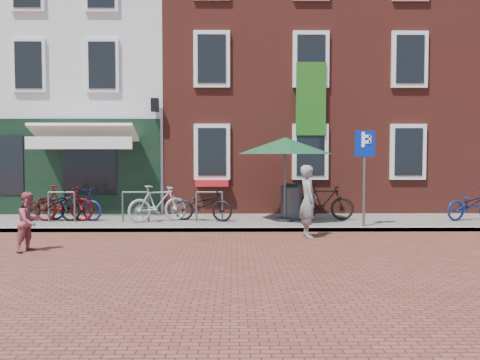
{
  "coord_description": "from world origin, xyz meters",
  "views": [
    {
      "loc": [
        1.17,
        -12.47,
        1.95
      ],
      "look_at": [
        1.32,
        0.11,
        1.29
      ],
      "focal_mm": 37.85,
      "sensor_mm": 36.0,
      "label": 1
    }
  ],
  "objects_px": {
    "litter_bin": "(291,200)",
    "parking_sign": "(365,161)",
    "woman": "(308,201)",
    "bicycle_0": "(51,205)",
    "boy": "(29,222)",
    "bicycle_3": "(158,203)",
    "bicycle_2": "(74,204)",
    "bicycle_1": "(64,203)",
    "bicycle_5": "(324,202)",
    "parasol": "(285,143)",
    "bicycle_6": "(471,204)",
    "bicycle_4": "(203,205)"
  },
  "relations": [
    {
      "from": "litter_bin",
      "to": "parking_sign",
      "type": "xyz_separation_m",
      "value": [
        1.7,
        -1.3,
        1.09
      ]
    },
    {
      "from": "woman",
      "to": "bicycle_0",
      "type": "relative_size",
      "value": 0.99
    },
    {
      "from": "litter_bin",
      "to": "boy",
      "type": "relative_size",
      "value": 0.92
    },
    {
      "from": "boy",
      "to": "bicycle_3",
      "type": "xyz_separation_m",
      "value": [
        2.0,
        3.65,
        -0.0
      ]
    },
    {
      "from": "litter_bin",
      "to": "bicycle_2",
      "type": "height_order",
      "value": "litter_bin"
    },
    {
      "from": "woman",
      "to": "parking_sign",
      "type": "bearing_deg",
      "value": -61.9
    },
    {
      "from": "parking_sign",
      "to": "bicycle_3",
      "type": "bearing_deg",
      "value": 169.7
    },
    {
      "from": "bicycle_0",
      "to": "bicycle_1",
      "type": "relative_size",
      "value": 1.03
    },
    {
      "from": "bicycle_2",
      "to": "bicycle_5",
      "type": "bearing_deg",
      "value": -77.3
    },
    {
      "from": "woman",
      "to": "boy",
      "type": "height_order",
      "value": "woman"
    },
    {
      "from": "litter_bin",
      "to": "bicycle_5",
      "type": "xyz_separation_m",
      "value": [
        0.91,
        -0.04,
        -0.07
      ]
    },
    {
      "from": "bicycle_1",
      "to": "bicycle_5",
      "type": "relative_size",
      "value": 1.0
    },
    {
      "from": "litter_bin",
      "to": "woman",
      "type": "xyz_separation_m",
      "value": [
        0.12,
        -2.36,
        0.18
      ]
    },
    {
      "from": "parasol",
      "to": "bicycle_0",
      "type": "distance_m",
      "value": 6.64
    },
    {
      "from": "boy",
      "to": "bicycle_6",
      "type": "distance_m",
      "value": 11.36
    },
    {
      "from": "parking_sign",
      "to": "bicycle_5",
      "type": "distance_m",
      "value": 1.89
    },
    {
      "from": "parasol",
      "to": "litter_bin",
      "type": "bearing_deg",
      "value": 49.3
    },
    {
      "from": "litter_bin",
      "to": "parasol",
      "type": "bearing_deg",
      "value": -130.7
    },
    {
      "from": "woman",
      "to": "bicycle_5",
      "type": "height_order",
      "value": "woman"
    },
    {
      "from": "parasol",
      "to": "bicycle_6",
      "type": "xyz_separation_m",
      "value": [
        5.21,
        0.14,
        -1.7
      ]
    },
    {
      "from": "bicycle_5",
      "to": "parasol",
      "type": "bearing_deg",
      "value": 108.22
    },
    {
      "from": "parking_sign",
      "to": "boy",
      "type": "relative_size",
      "value": 2.04
    },
    {
      "from": "litter_bin",
      "to": "bicycle_3",
      "type": "height_order",
      "value": "litter_bin"
    },
    {
      "from": "bicycle_0",
      "to": "bicycle_3",
      "type": "relative_size",
      "value": 1.03
    },
    {
      "from": "woman",
      "to": "bicycle_4",
      "type": "distance_m",
      "value": 3.37
    },
    {
      "from": "parking_sign",
      "to": "bicycle_3",
      "type": "xyz_separation_m",
      "value": [
        -5.37,
        0.97,
        -1.17
      ]
    },
    {
      "from": "parking_sign",
      "to": "litter_bin",
      "type": "bearing_deg",
      "value": 142.6
    },
    {
      "from": "bicycle_3",
      "to": "bicycle_5",
      "type": "height_order",
      "value": "same"
    },
    {
      "from": "bicycle_5",
      "to": "bicycle_1",
      "type": "bearing_deg",
      "value": 99.52
    },
    {
      "from": "bicycle_2",
      "to": "bicycle_5",
      "type": "relative_size",
      "value": 1.03
    },
    {
      "from": "bicycle_3",
      "to": "bicycle_6",
      "type": "relative_size",
      "value": 0.97
    },
    {
      "from": "litter_bin",
      "to": "bicycle_2",
      "type": "distance_m",
      "value": 6.03
    },
    {
      "from": "litter_bin",
      "to": "bicycle_6",
      "type": "relative_size",
      "value": 0.65
    },
    {
      "from": "boy",
      "to": "bicycle_1",
      "type": "distance_m",
      "value": 3.79
    },
    {
      "from": "bicycle_3",
      "to": "bicycle_1",
      "type": "bearing_deg",
      "value": 63.62
    },
    {
      "from": "bicycle_6",
      "to": "bicycle_2",
      "type": "bearing_deg",
      "value": 69.84
    },
    {
      "from": "parking_sign",
      "to": "bicycle_2",
      "type": "distance_m",
      "value": 7.92
    },
    {
      "from": "bicycle_0",
      "to": "bicycle_6",
      "type": "bearing_deg",
      "value": -85.78
    },
    {
      "from": "boy",
      "to": "bicycle_0",
      "type": "relative_size",
      "value": 0.7
    },
    {
      "from": "bicycle_1",
      "to": "bicycle_6",
      "type": "xyz_separation_m",
      "value": [
        11.26,
        0.12,
        -0.05
      ]
    },
    {
      "from": "woman",
      "to": "bicycle_1",
      "type": "bearing_deg",
      "value": 65.83
    },
    {
      "from": "litter_bin",
      "to": "parasol",
      "type": "relative_size",
      "value": 0.42
    },
    {
      "from": "bicycle_1",
      "to": "litter_bin",
      "type": "bearing_deg",
      "value": -86.73
    },
    {
      "from": "bicycle_2",
      "to": "bicycle_6",
      "type": "distance_m",
      "value": 11.03
    },
    {
      "from": "parasol",
      "to": "boy",
      "type": "bearing_deg",
      "value": -145.65
    },
    {
      "from": "bicycle_1",
      "to": "bicycle_5",
      "type": "distance_m",
      "value": 7.16
    },
    {
      "from": "bicycle_0",
      "to": "bicycle_2",
      "type": "relative_size",
      "value": 1.0
    },
    {
      "from": "boy",
      "to": "bicycle_0",
      "type": "distance_m",
      "value": 3.91
    },
    {
      "from": "woman",
      "to": "bicycle_5",
      "type": "bearing_deg",
      "value": -24.44
    },
    {
      "from": "woman",
      "to": "litter_bin",
      "type": "bearing_deg",
      "value": -2.82
    }
  ]
}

